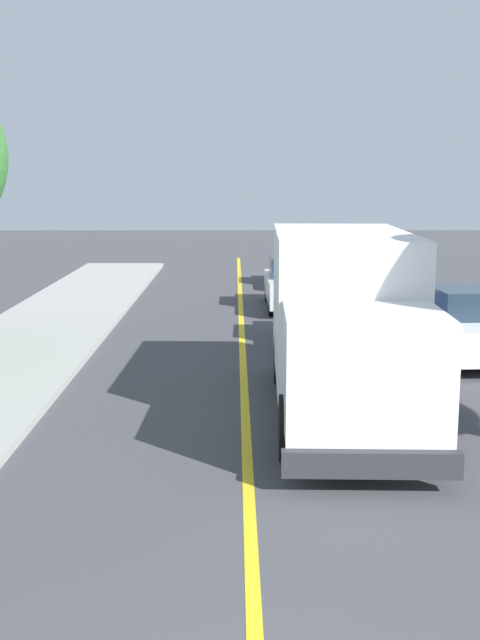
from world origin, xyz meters
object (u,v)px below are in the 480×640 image
(parked_car_mid, at_px, (295,284))
(parked_van_across, at_px, (466,325))
(parked_car_near, at_px, (330,313))
(box_truck, at_px, (344,315))
(parked_car_far, at_px, (302,265))

(parked_car_mid, relative_size, parked_van_across, 0.98)
(parked_car_near, relative_size, parked_van_across, 0.99)
(parked_car_mid, bearing_deg, parked_car_near, -84.85)
(parked_car_near, distance_m, parked_van_across, 3.45)
(box_truck, height_order, parked_car_near, box_truck)
(parked_car_near, bearing_deg, box_truck, -94.60)
(box_truck, xyz_separation_m, parked_car_near, (0.48, 6.00, -0.97))
(parked_car_near, height_order, parked_car_far, same)
(parked_car_near, bearing_deg, parked_car_far, 88.93)
(box_truck, relative_size, parked_car_far, 1.65)
(box_truck, height_order, parked_car_mid, box_truck)
(parked_car_mid, distance_m, parked_car_far, 5.56)
(parked_car_near, bearing_deg, parked_car_mid, 95.15)
(parked_van_across, bearing_deg, parked_car_mid, 115.47)
(box_truck, bearing_deg, parked_car_mid, 90.06)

